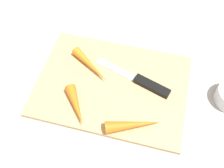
# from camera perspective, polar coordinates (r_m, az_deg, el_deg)

# --- Properties ---
(ground_plane) EXTENTS (1.40, 1.40, 0.00)m
(ground_plane) POSITION_cam_1_polar(r_m,az_deg,el_deg) (0.64, 0.00, -0.58)
(ground_plane) COLOR #ADA8A0
(cutting_board) EXTENTS (0.36, 0.26, 0.01)m
(cutting_board) POSITION_cam_1_polar(r_m,az_deg,el_deg) (0.63, 0.00, -0.29)
(cutting_board) COLOR tan
(cutting_board) RESTS_ON ground_plane
(knife) EXTENTS (0.20, 0.08, 0.01)m
(knife) POSITION_cam_1_polar(r_m,az_deg,el_deg) (0.63, 7.65, 0.06)
(knife) COLOR #B7B7BC
(knife) RESTS_ON cutting_board
(carrot_shortest) EXTENTS (0.08, 0.10, 0.03)m
(carrot_shortest) POSITION_cam_1_polar(r_m,az_deg,el_deg) (0.59, -7.88, -4.67)
(carrot_shortest) COLOR orange
(carrot_shortest) RESTS_ON cutting_board
(carrot_longest) EXTENTS (0.12, 0.09, 0.02)m
(carrot_longest) POSITION_cam_1_polar(r_m,az_deg,el_deg) (0.65, -4.70, 4.12)
(carrot_longest) COLOR orange
(carrot_longest) RESTS_ON cutting_board
(carrot_medium) EXTENTS (0.12, 0.07, 0.03)m
(carrot_medium) POSITION_cam_1_polar(r_m,az_deg,el_deg) (0.56, 4.77, -8.90)
(carrot_medium) COLOR orange
(carrot_medium) RESTS_ON cutting_board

